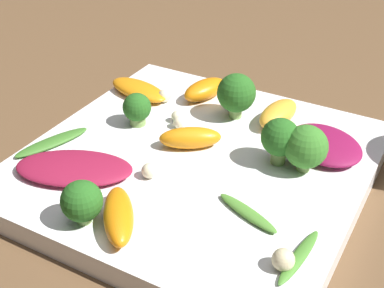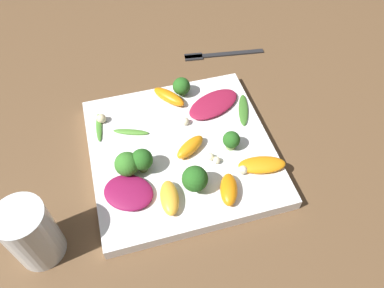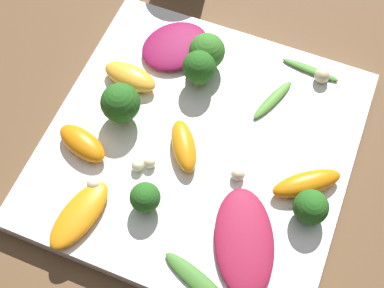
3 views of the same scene
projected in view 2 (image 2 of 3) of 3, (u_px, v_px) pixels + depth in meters
name	position (u px, v px, depth m)	size (l,w,h in m)	color
ground_plane	(181.00, 155.00, 0.64)	(2.40, 2.40, 0.00)	brown
plate	(181.00, 151.00, 0.64)	(0.30, 0.30, 0.02)	white
drinking_glass	(31.00, 234.00, 0.50)	(0.07, 0.07, 0.11)	white
fork	(215.00, 54.00, 0.80)	(0.17, 0.04, 0.01)	#262628
radicchio_leaf_0	(129.00, 192.00, 0.56)	(0.10, 0.09, 0.01)	maroon
radicchio_leaf_1	(213.00, 104.00, 0.68)	(0.12, 0.09, 0.01)	maroon
orange_segment_0	(169.00, 97.00, 0.69)	(0.06, 0.07, 0.02)	orange
orange_segment_1	(170.00, 198.00, 0.56)	(0.03, 0.06, 0.02)	#FCAD33
orange_segment_2	(229.00, 189.00, 0.56)	(0.04, 0.06, 0.02)	orange
orange_segment_3	(262.00, 165.00, 0.60)	(0.08, 0.05, 0.01)	orange
orange_segment_4	(190.00, 147.00, 0.61)	(0.06, 0.05, 0.02)	orange
broccoli_floret_0	(127.00, 164.00, 0.58)	(0.04, 0.04, 0.04)	#7A9E51
broccoli_floret_1	(142.00, 160.00, 0.58)	(0.03, 0.03, 0.04)	#7A9E51
broccoli_floret_2	(231.00, 140.00, 0.61)	(0.03, 0.03, 0.03)	#7A9E51
broccoli_floret_3	(181.00, 86.00, 0.69)	(0.03, 0.03, 0.04)	#84AD5B
broccoli_floret_4	(195.00, 179.00, 0.56)	(0.04, 0.04, 0.05)	#84AD5B
arugula_sprig_0	(99.00, 127.00, 0.65)	(0.02, 0.07, 0.00)	#47842D
arugula_sprig_1	(243.00, 110.00, 0.68)	(0.04, 0.08, 0.01)	#3D7528
arugula_sprig_2	(131.00, 132.00, 0.64)	(0.06, 0.03, 0.01)	#518E33
macadamia_nut_0	(101.00, 118.00, 0.66)	(0.02, 0.02, 0.02)	beige
macadamia_nut_1	(217.00, 160.00, 0.60)	(0.01, 0.01, 0.01)	beige
macadamia_nut_2	(210.00, 157.00, 0.61)	(0.01, 0.01, 0.01)	beige
macadamia_nut_3	(185.00, 121.00, 0.65)	(0.01, 0.01, 0.01)	beige
macadamia_nut_4	(243.00, 170.00, 0.59)	(0.01, 0.01, 0.01)	beige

